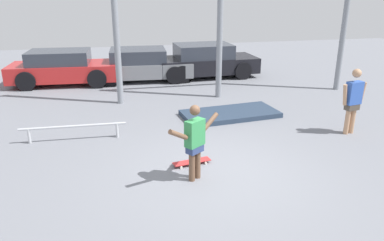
{
  "coord_description": "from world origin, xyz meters",
  "views": [
    {
      "loc": [
        -1.99,
        -6.6,
        3.62
      ],
      "look_at": [
        -0.19,
        1.36,
        0.7
      ],
      "focal_mm": 35.0,
      "sensor_mm": 36.0,
      "label": 1
    }
  ],
  "objects_px": {
    "skateboard": "(192,162)",
    "parked_car_red": "(64,68)",
    "parked_car_black": "(206,61)",
    "skateboarder": "(195,139)",
    "bystander": "(353,99)",
    "manual_pad": "(230,114)",
    "parked_car_grey": "(141,65)",
    "grind_rail": "(73,128)"
  },
  "relations": [
    {
      "from": "parked_car_grey",
      "to": "parked_car_red",
      "type": "bearing_deg",
      "value": -174.69
    },
    {
      "from": "grind_rail",
      "to": "parked_car_grey",
      "type": "bearing_deg",
      "value": 69.69
    },
    {
      "from": "skateboard",
      "to": "parked_car_red",
      "type": "distance_m",
      "value": 8.69
    },
    {
      "from": "skateboarder",
      "to": "skateboard",
      "type": "xyz_separation_m",
      "value": [
        0.09,
        0.64,
        -0.79
      ]
    },
    {
      "from": "skateboarder",
      "to": "grind_rail",
      "type": "height_order",
      "value": "skateboarder"
    },
    {
      "from": "skateboard",
      "to": "parked_car_black",
      "type": "relative_size",
      "value": 0.2
    },
    {
      "from": "skateboard",
      "to": "parked_car_grey",
      "type": "distance_m",
      "value": 8.11
    },
    {
      "from": "parked_car_black",
      "to": "grind_rail",
      "type": "bearing_deg",
      "value": -131.11
    },
    {
      "from": "grind_rail",
      "to": "parked_car_red",
      "type": "relative_size",
      "value": 0.61
    },
    {
      "from": "skateboard",
      "to": "parked_car_black",
      "type": "height_order",
      "value": "parked_car_black"
    },
    {
      "from": "manual_pad",
      "to": "parked_car_grey",
      "type": "distance_m",
      "value": 5.64
    },
    {
      "from": "skateboarder",
      "to": "bystander",
      "type": "relative_size",
      "value": 0.9
    },
    {
      "from": "parked_car_black",
      "to": "bystander",
      "type": "bearing_deg",
      "value": -76.49
    },
    {
      "from": "skateboard",
      "to": "bystander",
      "type": "relative_size",
      "value": 0.5
    },
    {
      "from": "skateboard",
      "to": "parked_car_red",
      "type": "relative_size",
      "value": 0.2
    },
    {
      "from": "manual_pad",
      "to": "skateboard",
      "type": "bearing_deg",
      "value": -122.19
    },
    {
      "from": "skateboarder",
      "to": "parked_car_red",
      "type": "xyz_separation_m",
      "value": [
        -3.23,
        8.66,
        -0.2
      ]
    },
    {
      "from": "skateboarder",
      "to": "parked_car_black",
      "type": "bearing_deg",
      "value": 38.59
    },
    {
      "from": "parked_car_red",
      "to": "bystander",
      "type": "xyz_separation_m",
      "value": [
        7.71,
        -7.14,
        0.29
      ]
    },
    {
      "from": "skateboarder",
      "to": "parked_car_grey",
      "type": "distance_m",
      "value": 8.74
    },
    {
      "from": "grind_rail",
      "to": "parked_car_black",
      "type": "bearing_deg",
      "value": 50.72
    },
    {
      "from": "skateboarder",
      "to": "manual_pad",
      "type": "xyz_separation_m",
      "value": [
        1.9,
        3.53,
        -0.78
      ]
    },
    {
      "from": "bystander",
      "to": "skateboard",
      "type": "bearing_deg",
      "value": 1.19
    },
    {
      "from": "parked_car_black",
      "to": "bystander",
      "type": "xyz_separation_m",
      "value": [
        1.97,
        -7.19,
        0.27
      ]
    },
    {
      "from": "skateboarder",
      "to": "parked_car_red",
      "type": "height_order",
      "value": "skateboarder"
    },
    {
      "from": "grind_rail",
      "to": "parked_car_black",
      "type": "relative_size",
      "value": 0.61
    },
    {
      "from": "manual_pad",
      "to": "parked_car_red",
      "type": "xyz_separation_m",
      "value": [
        -5.13,
        5.13,
        0.58
      ]
    },
    {
      "from": "parked_car_red",
      "to": "parked_car_black",
      "type": "relative_size",
      "value": 1.0
    },
    {
      "from": "parked_car_red",
      "to": "manual_pad",
      "type": "bearing_deg",
      "value": -40.99
    },
    {
      "from": "parked_car_red",
      "to": "parked_car_grey",
      "type": "xyz_separation_m",
      "value": [
        3.02,
        0.07,
        -0.02
      ]
    },
    {
      "from": "parked_car_red",
      "to": "skateboarder",
      "type": "bearing_deg",
      "value": -65.51
    },
    {
      "from": "bystander",
      "to": "manual_pad",
      "type": "bearing_deg",
      "value": -47.86
    },
    {
      "from": "manual_pad",
      "to": "parked_car_black",
      "type": "height_order",
      "value": "parked_car_black"
    },
    {
      "from": "parked_car_grey",
      "to": "parked_car_black",
      "type": "bearing_deg",
      "value": 3.58
    },
    {
      "from": "manual_pad",
      "to": "parked_car_black",
      "type": "distance_m",
      "value": 5.26
    },
    {
      "from": "skateboarder",
      "to": "manual_pad",
      "type": "height_order",
      "value": "skateboarder"
    },
    {
      "from": "skateboard",
      "to": "parked_car_red",
      "type": "bearing_deg",
      "value": 102.62
    },
    {
      "from": "parked_car_black",
      "to": "skateboard",
      "type": "bearing_deg",
      "value": -108.57
    },
    {
      "from": "skateboarder",
      "to": "parked_car_red",
      "type": "bearing_deg",
      "value": 75.13
    },
    {
      "from": "parked_car_black",
      "to": "skateboarder",
      "type": "bearing_deg",
      "value": -107.92
    },
    {
      "from": "skateboard",
      "to": "bystander",
      "type": "bearing_deg",
      "value": 1.45
    },
    {
      "from": "manual_pad",
      "to": "parked_car_red",
      "type": "height_order",
      "value": "parked_car_red"
    }
  ]
}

